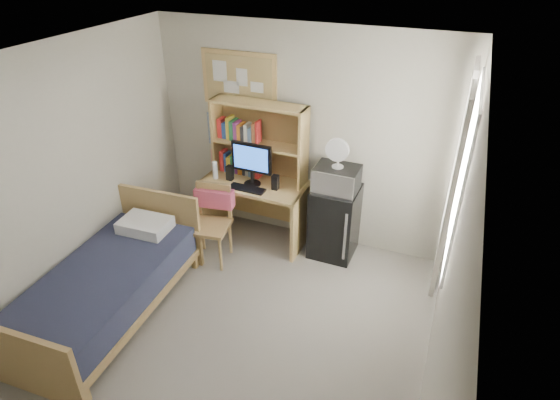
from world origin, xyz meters
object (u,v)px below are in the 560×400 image
at_px(desk, 255,210).
at_px(mini_fridge, 334,221).
at_px(bed, 108,292).
at_px(monitor, 252,164).
at_px(desk_fan, 339,154).
at_px(speaker_left, 230,173).
at_px(desk_chair, 210,226).
at_px(speaker_right, 275,182).
at_px(microwave, 337,179).
at_px(bulletin_board, 239,79).

height_order(desk, mini_fridge, mini_fridge).
xyz_separation_m(bed, monitor, (0.81, 1.74, 0.78)).
bearing_deg(desk_fan, speaker_left, -175.29).
bearing_deg(speaker_left, desk, 11.31).
xyz_separation_m(desk_chair, speaker_right, (0.59, 0.55, 0.41)).
bearing_deg(desk, mini_fridge, 5.26).
height_order(bed, microwave, microwave).
bearing_deg(desk, speaker_right, -11.31).
height_order(desk_chair, mini_fridge, desk_chair).
relative_size(desk, desk_chair, 1.35).
height_order(speaker_right, microwave, microwave).
bearing_deg(speaker_left, desk_chair, -87.12).
height_order(desk, speaker_left, speaker_left).
xyz_separation_m(desk, speaker_left, (-0.30, -0.05, 0.49)).
bearing_deg(speaker_left, mini_fridge, 6.68).
bearing_deg(mini_fridge, speaker_left, -174.42).
relative_size(speaker_right, microwave, 0.37).
height_order(desk, desk_fan, desk_fan).
relative_size(monitor, speaker_right, 2.94).
distance_m(desk, speaker_right, 0.57).
bearing_deg(microwave, bulletin_board, 168.57).
bearing_deg(bulletin_board, monitor, -51.03).
relative_size(mini_fridge, microwave, 1.81).
xyz_separation_m(microwave, desk_fan, (0.00, 0.00, 0.30)).
relative_size(desk_chair, mini_fridge, 1.08).
relative_size(monitor, speaker_left, 2.89).
relative_size(desk, mini_fridge, 1.45).
bearing_deg(desk_chair, mini_fridge, 19.39).
height_order(bulletin_board, bed, bulletin_board).
distance_m(monitor, speaker_left, 0.35).
relative_size(bulletin_board, speaker_right, 5.23).
bearing_deg(desk, monitor, -90.00).
bearing_deg(desk_fan, mini_fridge, 90.00).
relative_size(mini_fridge, speaker_right, 4.88).
relative_size(monitor, desk_fan, 1.65).
height_order(bulletin_board, speaker_left, bulletin_board).
distance_m(desk_chair, mini_fridge, 1.46).
xyz_separation_m(desk_chair, speaker_left, (-0.01, 0.57, 0.41)).
xyz_separation_m(bed, speaker_left, (0.51, 1.75, 0.61)).
height_order(bed, speaker_right, speaker_right).
distance_m(bulletin_board, microwave, 1.61).
bearing_deg(speaker_right, microwave, 10.74).
bearing_deg(speaker_right, mini_fridge, 12.33).
height_order(monitor, desk_fan, desk_fan).
bearing_deg(mini_fridge, bed, -133.40).
relative_size(speaker_left, desk_fan, 0.57).
bearing_deg(monitor, desk, 90.00).
height_order(mini_fridge, speaker_right, speaker_right).
bearing_deg(bulletin_board, speaker_right, -32.72).
bearing_deg(bed, speaker_right, 54.80).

